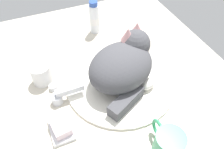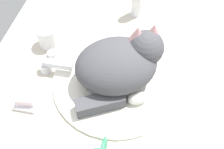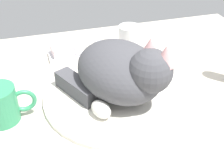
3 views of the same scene
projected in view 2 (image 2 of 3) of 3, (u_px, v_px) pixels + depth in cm
name	position (u px, v px, depth cm)	size (l,w,h in cm)	color
ground_plane	(116.00, 84.00, 77.29)	(110.00, 82.50, 3.00)	beige
sink_basin	(116.00, 80.00, 75.67)	(37.67, 37.67, 1.02)	white
faucet	(50.00, 67.00, 76.51)	(14.72, 10.87, 5.13)	silver
cat	(121.00, 63.00, 69.67)	(27.85, 28.42, 16.74)	#4C4C51
rinse_cup	(48.00, 36.00, 82.36)	(6.88, 6.88, 7.10)	white
soap_dish	(29.00, 97.00, 72.00)	(9.00, 6.40, 1.20)	white
soap_bar	(27.00, 94.00, 70.45)	(6.87, 4.67, 2.66)	silver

